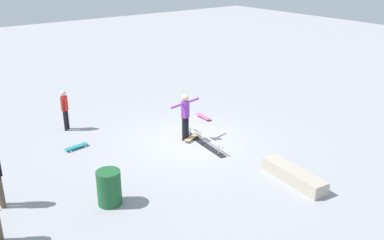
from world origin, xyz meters
name	(u,v)px	position (x,y,z in m)	size (l,w,h in m)	color
ground_plane	(188,142)	(0.00, 0.00, 0.00)	(60.00, 60.00, 0.00)	#9E9EA3
grind_rail	(204,140)	(-0.45, -0.32, 0.15)	(2.47, 0.50, 0.35)	black
skate_ledge	(294,176)	(-4.01, -0.76, 0.19)	(2.16, 0.52, 0.38)	#B2A893
skater_main	(185,114)	(0.23, -0.04, 0.96)	(0.32, 1.32, 1.66)	black
skateboard_main	(192,137)	(0.11, -0.25, 0.07)	(0.48, 0.82, 0.09)	tan
bystander_red_shirt	(65,108)	(3.61, 2.91, 0.85)	(0.27, 0.30, 1.51)	black
loose_skateboard_teal	(76,147)	(1.82, 3.30, 0.07)	(0.33, 0.82, 0.09)	teal
loose_skateboard_pink	(203,117)	(1.48, -1.84, 0.07)	(0.81, 0.29, 0.09)	#E05993
trash_bin	(109,188)	(-1.91, 3.95, 0.47)	(0.63, 0.63, 0.94)	#1E592D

